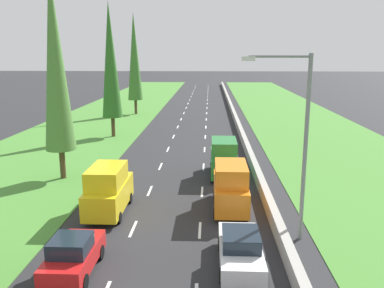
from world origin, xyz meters
name	(u,v)px	position (x,y,z in m)	size (l,w,h in m)	color
ground_plane	(195,116)	(0.00, 60.00, 0.00)	(300.00, 300.00, 0.00)	#28282B
grass_verge_left	(109,115)	(-12.65, 60.00, 0.02)	(14.00, 140.00, 0.04)	#478433
grass_verge_right	(294,117)	(14.35, 60.00, 0.02)	(14.00, 140.00, 0.04)	#478433
median_barrier	(234,113)	(5.70, 60.00, 0.42)	(0.44, 120.00, 0.85)	#9E9B93
lane_markings	(195,116)	(0.00, 60.00, 0.01)	(3.64, 116.00, 0.01)	white
red_hatchback_left_lane	(73,255)	(-3.38, 16.54, 0.84)	(1.74, 3.90, 1.72)	red
white_sedan_right_lane	(240,249)	(3.57, 17.43, 0.81)	(1.82, 4.50, 1.64)	white
yellow_van_left_lane	(108,190)	(-3.53, 23.13, 1.40)	(1.96, 4.90, 2.82)	yellow
orange_van_right_lane	(230,187)	(3.45, 23.95, 1.40)	(1.96, 4.90, 2.82)	orange
green_van_right_lane	(224,158)	(3.27, 30.55, 1.40)	(1.96, 4.90, 2.82)	#237A33
poplar_tree_second	(55,61)	(-8.49, 29.50, 8.43)	(2.17, 2.17, 14.75)	#4C3823
poplar_tree_third	(110,61)	(-8.36, 44.74, 8.20)	(2.16, 2.16, 14.30)	#4C3823
poplar_tree_fourth	(134,57)	(-8.88, 61.49, 8.44)	(2.17, 2.17, 14.77)	#4C3823
street_light_mast	(299,135)	(6.39, 20.26, 5.23)	(3.20, 0.28, 9.00)	gray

